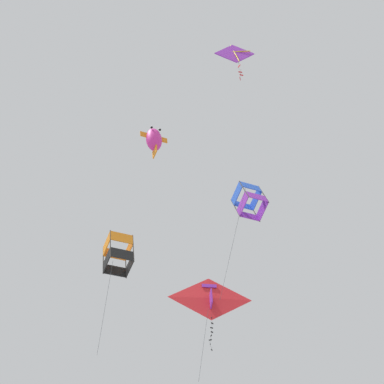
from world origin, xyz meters
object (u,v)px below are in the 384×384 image
at_px(kite_fish_mid_left, 154,140).
at_px(kite_box_low_drifter, 249,201).
at_px(kite_box_highest, 118,254).
at_px(kite_delta_far_centre, 210,298).
at_px(kite_diamond_upper_right, 235,54).

bearing_deg(kite_fish_mid_left, kite_box_low_drifter, 158.75).
xyz_separation_m(kite_fish_mid_left, kite_box_highest, (-0.98, 1.27, -8.49)).
relative_size(kite_delta_far_centre, kite_diamond_upper_right, 1.86).
relative_size(kite_box_low_drifter, kite_diamond_upper_right, 2.43).
height_order(kite_box_low_drifter, kite_delta_far_centre, kite_box_low_drifter).
bearing_deg(kite_box_low_drifter, kite_diamond_upper_right, 58.37).
height_order(kite_delta_far_centre, kite_box_highest, kite_box_highest).
distance_m(kite_box_low_drifter, kite_diamond_upper_right, 9.67).
xyz_separation_m(kite_fish_mid_left, kite_diamond_upper_right, (-6.57, -7.80, -2.73)).
distance_m(kite_delta_far_centre, kite_diamond_upper_right, 13.39).
xyz_separation_m(kite_delta_far_centre, kite_diamond_upper_right, (-9.85, -5.53, 7.19)).
relative_size(kite_box_low_drifter, kite_box_highest, 1.11).
height_order(kite_box_low_drifter, kite_fish_mid_left, kite_fish_mid_left).
xyz_separation_m(kite_box_low_drifter, kite_delta_far_centre, (0.72, 2.91, -5.32)).
bearing_deg(kite_delta_far_centre, kite_diamond_upper_right, 88.83).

